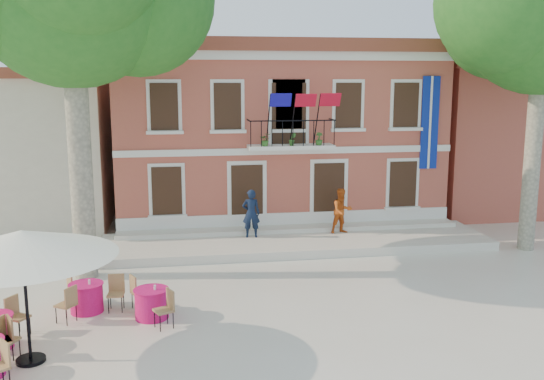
% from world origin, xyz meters
% --- Properties ---
extents(ground, '(90.00, 90.00, 0.00)m').
position_xyz_m(ground, '(0.00, 0.00, 0.00)').
color(ground, beige).
rests_on(ground, ground).
extents(main_building, '(13.50, 9.59, 7.50)m').
position_xyz_m(main_building, '(2.00, 9.99, 3.78)').
color(main_building, '#B25340').
rests_on(main_building, ground).
extents(neighbor_west, '(9.40, 9.40, 6.40)m').
position_xyz_m(neighbor_west, '(-9.50, 11.00, 3.22)').
color(neighbor_west, beige).
rests_on(neighbor_west, ground).
extents(neighbor_east, '(9.40, 9.40, 6.40)m').
position_xyz_m(neighbor_east, '(14.00, 11.00, 3.22)').
color(neighbor_east, '#B25340').
rests_on(neighbor_east, ground).
extents(terrace, '(14.00, 3.40, 0.30)m').
position_xyz_m(terrace, '(2.00, 4.40, 0.15)').
color(terrace, silver).
rests_on(terrace, ground).
extents(plane_tree_east, '(5.64, 5.64, 11.07)m').
position_xyz_m(plane_tree_east, '(10.04, 2.75, 8.19)').
color(plane_tree_east, '#A59E84').
rests_on(plane_tree_east, ground).
extents(patio_umbrella, '(3.92, 3.92, 2.92)m').
position_xyz_m(patio_umbrella, '(-5.46, -3.64, 2.62)').
color(patio_umbrella, black).
rests_on(patio_umbrella, ground).
extents(pedestrian_navy, '(0.68, 0.48, 1.77)m').
position_xyz_m(pedestrian_navy, '(0.40, 4.81, 1.19)').
color(pedestrian_navy, '#0F1A32').
rests_on(pedestrian_navy, terrace).
extents(pedestrian_orange, '(0.94, 0.80, 1.69)m').
position_xyz_m(pedestrian_orange, '(3.82, 4.87, 1.15)').
color(pedestrian_orange, '#CA5317').
rests_on(pedestrian_orange, terrace).
extents(cafe_table_1, '(1.18, 1.92, 0.95)m').
position_xyz_m(cafe_table_1, '(-2.96, -1.60, 0.42)').
color(cafe_table_1, '#DC147B').
rests_on(cafe_table_1, ground).
extents(cafe_table_3, '(1.68, 1.87, 0.95)m').
position_xyz_m(cafe_table_3, '(-4.65, -0.90, 0.43)').
color(cafe_table_3, '#DC147B').
rests_on(cafe_table_3, ground).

